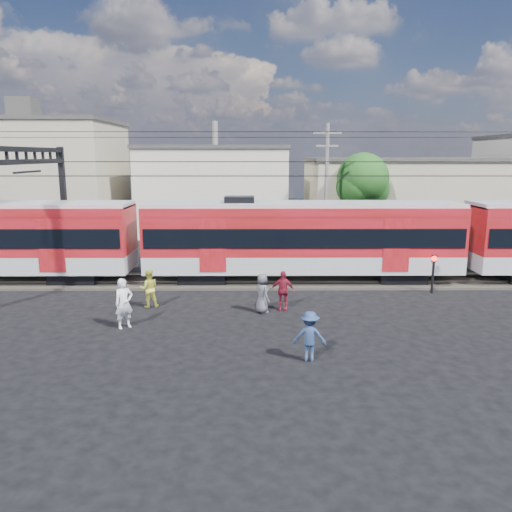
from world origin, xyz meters
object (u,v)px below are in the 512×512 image
Objects in this scene: pedestrian_c at (310,336)px; pedestrian_a at (124,303)px; commuter_train at (306,237)px; crossing_signal at (433,267)px.

pedestrian_a is at bearing -17.07° from pedestrian_c.
commuter_train is 26.80× the size of crossing_signal.
crossing_signal is (6.78, 7.96, 0.48)m from pedestrian_c.
commuter_train is at bearing 159.22° from crossing_signal.
pedestrian_c is at bearing -59.66° from pedestrian_a.
pedestrian_a is at bearing -137.54° from commuter_train.
crossing_signal is at bearing -20.78° from commuter_train.
pedestrian_a is 1.17× the size of pedestrian_c.
commuter_train is 10.48m from pedestrian_a.
pedestrian_c is at bearing -130.42° from crossing_signal.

